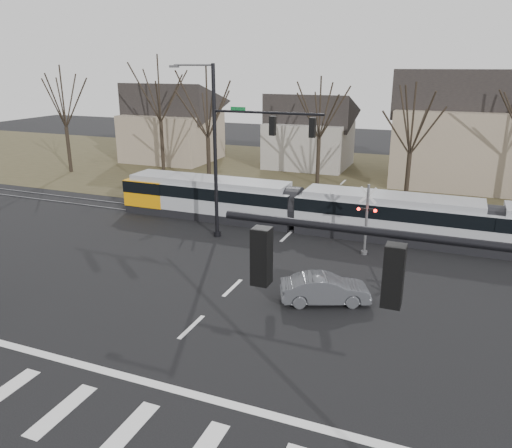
% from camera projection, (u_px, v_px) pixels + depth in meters
% --- Properties ---
extents(ground, '(140.00, 140.00, 0.00)m').
position_uv_depth(ground, '(165.00, 352.00, 18.40)').
color(ground, black).
extents(grass_verge, '(140.00, 28.00, 0.01)m').
position_uv_depth(grass_verge, '(348.00, 178.00, 46.66)').
color(grass_verge, '#38331E').
rests_on(grass_verge, ground).
extents(crosswalk, '(27.00, 2.60, 0.01)m').
position_uv_depth(crosswalk, '(93.00, 420.00, 14.87)').
color(crosswalk, silver).
rests_on(crosswalk, ground).
extents(stop_line, '(28.00, 0.35, 0.01)m').
position_uv_depth(stop_line, '(136.00, 379.00, 16.81)').
color(stop_line, silver).
rests_on(stop_line, ground).
extents(lane_dashes, '(0.18, 30.00, 0.01)m').
position_uv_depth(lane_dashes, '(296.00, 227.00, 32.53)').
color(lane_dashes, silver).
rests_on(lane_dashes, ground).
extents(rail_pair, '(90.00, 1.52, 0.06)m').
position_uv_depth(rail_pair, '(295.00, 228.00, 32.35)').
color(rail_pair, '#59595E').
rests_on(rail_pair, ground).
extents(tram, '(36.15, 2.68, 2.74)m').
position_uv_depth(tram, '(387.00, 215.00, 30.04)').
color(tram, gray).
rests_on(tram, ground).
extents(sedan, '(4.21, 4.92, 1.30)m').
position_uv_depth(sedan, '(325.00, 289.00, 22.07)').
color(sedan, '#43454A').
rests_on(sedan, ground).
extents(signal_pole_near_right, '(6.72, 0.44, 8.00)m').
position_uv_depth(signal_pole_near_right, '(493.00, 392.00, 7.92)').
color(signal_pole_near_right, black).
rests_on(signal_pole_near_right, ground).
extents(signal_pole_far, '(9.28, 0.44, 10.20)m').
position_uv_depth(signal_pole_far, '(240.00, 146.00, 28.56)').
color(signal_pole_far, black).
rests_on(signal_pole_far, ground).
extents(rail_crossing_signal, '(1.08, 0.36, 4.00)m').
position_uv_depth(rail_crossing_signal, '(366.00, 222.00, 27.35)').
color(rail_crossing_signal, '#59595B').
rests_on(rail_crossing_signal, ground).
extents(tree_row, '(59.20, 7.20, 10.00)m').
position_uv_depth(tree_row, '(360.00, 133.00, 39.13)').
color(tree_row, black).
rests_on(tree_row, ground).
extents(house_a, '(9.72, 8.64, 8.60)m').
position_uv_depth(house_a, '(171.00, 119.00, 54.18)').
color(house_a, gray).
rests_on(house_a, ground).
extents(house_b, '(8.64, 7.56, 7.65)m').
position_uv_depth(house_b, '(309.00, 128.00, 50.76)').
color(house_b, gray).
rests_on(house_b, ground).
extents(house_c, '(10.80, 8.64, 10.10)m').
position_uv_depth(house_c, '(458.00, 124.00, 42.75)').
color(house_c, gray).
rests_on(house_c, ground).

